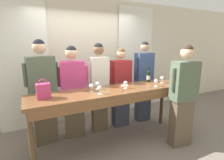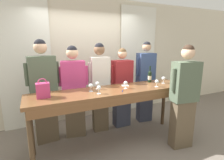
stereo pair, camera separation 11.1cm
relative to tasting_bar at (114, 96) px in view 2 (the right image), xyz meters
The scene contains 21 objects.
ground_plane 0.91m from the tasting_bar, 90.00° to the left, with size 18.00×18.00×0.00m, color #70665B.
wall_back 1.52m from the tasting_bar, 90.00° to the left, with size 12.00×0.06×2.80m.
curtain_panel_left 1.98m from the tasting_bar, 134.44° to the left, with size 1.03×0.03×2.69m.
curtain_panel_right 1.98m from the tasting_bar, 45.56° to the left, with size 1.03×0.03×2.69m.
tasting_bar is the anchor object (origin of this frame).
wine_bottle 0.94m from the tasting_bar, 13.71° to the left, with size 0.07×0.07×0.32m.
handbag 1.14m from the tasting_bar, behind, with size 0.19×0.12×0.29m.
wine_glass_front_left 0.44m from the tasting_bar, behind, with size 0.07×0.07×0.13m.
wine_glass_front_mid 0.29m from the tasting_bar, ahead, with size 0.07×0.07×0.13m.
wine_glass_front_right 0.35m from the tasting_bar, 148.86° to the left, with size 0.07×0.07×0.13m.
wine_glass_center_left 1.09m from the tasting_bar, ahead, with size 0.07×0.07×0.13m.
wine_glass_center_mid 0.39m from the tasting_bar, 159.87° to the right, with size 0.07×0.07×0.13m.
wine_glass_center_right 0.82m from the tasting_bar, 10.34° to the right, with size 0.07×0.07×0.13m.
napkin 0.37m from the tasting_bar, 30.14° to the left, with size 0.17×0.17×0.00m.
pen 0.20m from the tasting_bar, 57.23° to the right, with size 0.07×0.11×0.01m.
guest_olive_jacket 1.24m from the tasting_bar, 150.35° to the left, with size 0.57×0.24×1.86m.
guest_pink_top 0.82m from the tasting_bar, 131.88° to the left, with size 0.55×0.31×1.75m.
guest_cream_sweater 0.61m from the tasting_bar, 92.54° to the left, with size 0.47×0.27×1.80m.
guest_striped_shirt 0.78m from the tasting_bar, 52.36° to the left, with size 0.52×0.25×1.69m.
guest_navy_coat 1.23m from the tasting_bar, 29.81° to the left, with size 0.50×0.28×1.82m.
host_pouring 1.18m from the tasting_bar, 26.70° to the right, with size 0.55×0.29×1.77m.
Camera 2 is at (-1.22, -2.60, 1.82)m, focal length 28.00 mm.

